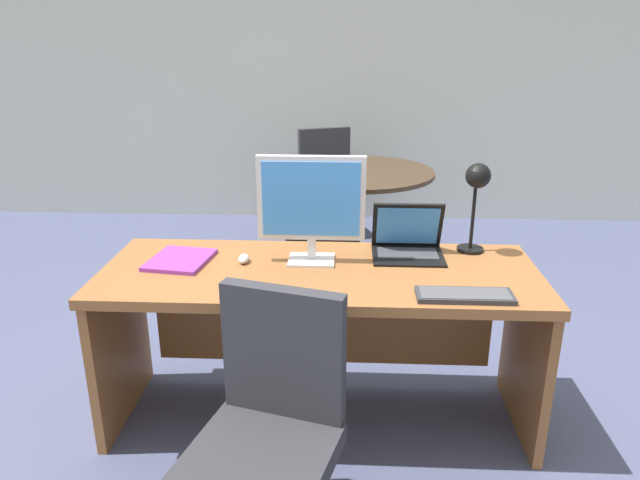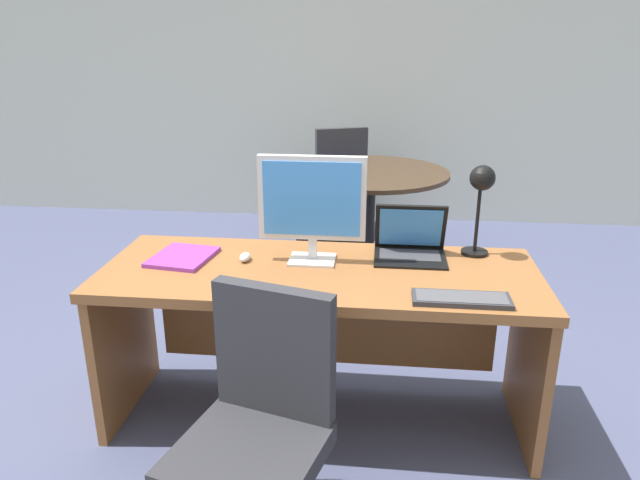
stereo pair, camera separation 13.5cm
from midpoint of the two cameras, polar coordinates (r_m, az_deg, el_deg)
name	(u,v)px [view 1 (the left image)]	position (r m, az deg, el deg)	size (l,w,h in m)	color
ground	(330,285)	(4.15, 0.07, -4.46)	(12.00, 12.00, 0.00)	#474C6B
back_wall	(337,66)	(5.50, 0.98, 16.55)	(10.00, 0.10, 2.80)	silver
desk	(320,307)	(2.60, -1.48, -6.52)	(1.85, 0.70, 0.74)	brown
monitor	(311,202)	(2.48, -2.42, 3.67)	(0.46, 0.16, 0.47)	silver
laptop	(408,238)	(2.65, 7.09, 0.15)	(0.32, 0.26, 0.24)	black
keyboard	(465,295)	(2.27, 12.25, -5.32)	(0.36, 0.13, 0.02)	#2D2D33
mouse	(244,259)	(2.58, -8.93, -1.82)	(0.05, 0.08, 0.04)	silver
desk_lamp	(477,188)	(2.65, 13.62, 4.94)	(0.12, 0.14, 0.41)	black
book	(180,260)	(2.64, -14.90, -1.90)	(0.28, 0.32, 0.02)	purple
office_chair	(268,453)	(2.12, -7.00, -19.90)	(0.57, 0.58, 0.89)	black
meeting_table	(356,195)	(4.27, 2.58, 4.37)	(1.12, 1.12, 0.76)	black
meeting_chair_near	(318,190)	(5.13, -0.90, 4.87)	(0.59, 0.61, 0.95)	black
meeting_chair_far	(310,267)	(3.55, -2.05, -2.64)	(0.58, 0.59, 0.88)	black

